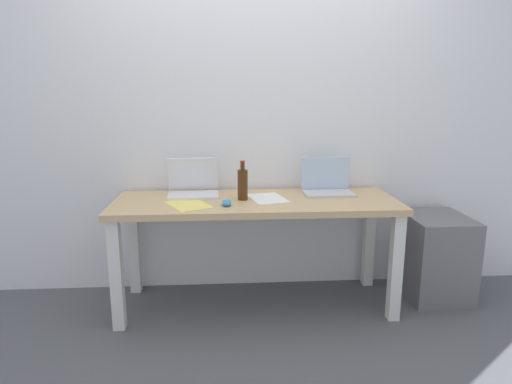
{
  "coord_description": "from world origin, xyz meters",
  "views": [
    {
      "loc": [
        -0.19,
        -2.76,
        1.39
      ],
      "look_at": [
        0.0,
        0.0,
        0.77
      ],
      "focal_mm": 31.33,
      "sensor_mm": 36.0,
      "label": 1
    }
  ],
  "objects_px": {
    "beer_bottle": "(243,184)",
    "desk": "(256,215)",
    "laptop_right": "(327,185)",
    "laptop_left": "(193,187)",
    "computer_mouse": "(227,203)",
    "filing_cabinet": "(435,256)"
  },
  "relations": [
    {
      "from": "beer_bottle",
      "to": "desk",
      "type": "bearing_deg",
      "value": -3.92
    },
    {
      "from": "laptop_right",
      "to": "desk",
      "type": "bearing_deg",
      "value": -164.39
    },
    {
      "from": "laptop_left",
      "to": "laptop_right",
      "type": "height_order",
      "value": "laptop_left"
    },
    {
      "from": "laptop_right",
      "to": "beer_bottle",
      "type": "relative_size",
      "value": 1.33
    },
    {
      "from": "laptop_left",
      "to": "beer_bottle",
      "type": "bearing_deg",
      "value": -24.46
    },
    {
      "from": "computer_mouse",
      "to": "filing_cabinet",
      "type": "distance_m",
      "value": 1.51
    },
    {
      "from": "desk",
      "to": "laptop_right",
      "type": "xyz_separation_m",
      "value": [
        0.49,
        0.14,
        0.16
      ]
    },
    {
      "from": "desk",
      "to": "laptop_left",
      "type": "distance_m",
      "value": 0.46
    },
    {
      "from": "beer_bottle",
      "to": "computer_mouse",
      "type": "height_order",
      "value": "beer_bottle"
    },
    {
      "from": "laptop_left",
      "to": "filing_cabinet",
      "type": "relative_size",
      "value": 0.6
    },
    {
      "from": "laptop_left",
      "to": "filing_cabinet",
      "type": "bearing_deg",
      "value": -3.35
    },
    {
      "from": "computer_mouse",
      "to": "desk",
      "type": "bearing_deg",
      "value": 35.17
    },
    {
      "from": "filing_cabinet",
      "to": "laptop_left",
      "type": "bearing_deg",
      "value": 176.65
    },
    {
      "from": "laptop_left",
      "to": "beer_bottle",
      "type": "distance_m",
      "value": 0.36
    },
    {
      "from": "desk",
      "to": "filing_cabinet",
      "type": "distance_m",
      "value": 1.29
    },
    {
      "from": "desk",
      "to": "computer_mouse",
      "type": "relative_size",
      "value": 18.03
    },
    {
      "from": "laptop_right",
      "to": "laptop_left",
      "type": "bearing_deg",
      "value": 179.03
    },
    {
      "from": "desk",
      "to": "laptop_left",
      "type": "relative_size",
      "value": 5.25
    },
    {
      "from": "laptop_right",
      "to": "beer_bottle",
      "type": "bearing_deg",
      "value": -167.13
    },
    {
      "from": "laptop_right",
      "to": "filing_cabinet",
      "type": "xyz_separation_m",
      "value": [
        0.75,
        -0.08,
        -0.49
      ]
    },
    {
      "from": "filing_cabinet",
      "to": "laptop_right",
      "type": "bearing_deg",
      "value": 173.83
    },
    {
      "from": "laptop_left",
      "to": "beer_bottle",
      "type": "height_order",
      "value": "beer_bottle"
    }
  ]
}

